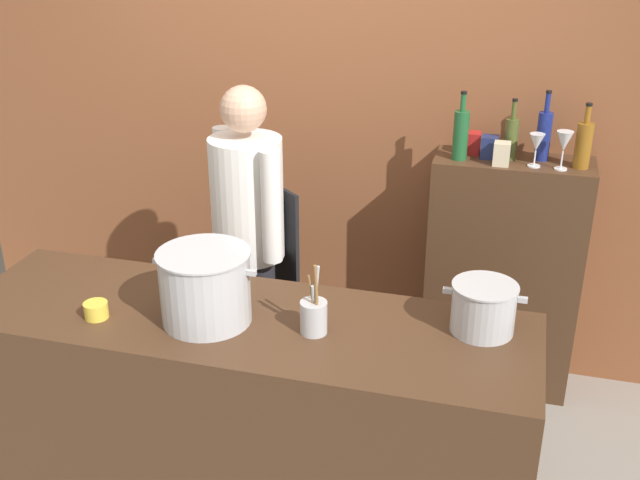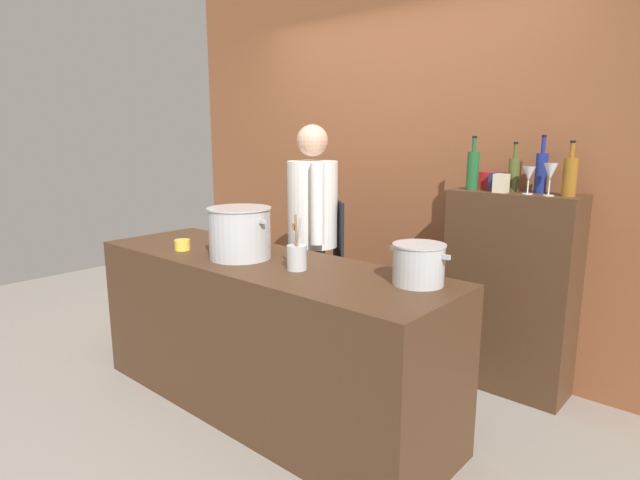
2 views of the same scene
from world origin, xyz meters
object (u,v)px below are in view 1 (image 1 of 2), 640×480
object	(u,v)px
wine_bottle_green	(461,134)
wine_glass_tall	(536,144)
wine_glass_wide	(564,143)
stockpot_large	(205,287)
utensil_crock	(314,316)
chef	(249,231)
wine_bottle_cobalt	(544,134)
spice_tin_navy	(489,147)
stockpot_small	(483,308)
butter_jar	(96,310)
spice_tin_red	(472,143)
wine_bottle_amber	(583,144)
wine_bottle_olive	(511,138)
spice_tin_cream	(502,154)

from	to	relation	value
wine_bottle_green	wine_glass_tall	xyz separation A→B (m)	(0.35, -0.02, -0.01)
wine_glass_wide	wine_glass_tall	bearing A→B (deg)	174.63
stockpot_large	utensil_crock	world-z (taller)	utensil_crock
chef	wine_bottle_cobalt	size ratio (longest dim) A/B	4.93
chef	spice_tin_navy	world-z (taller)	chef
wine_glass_wide	spice_tin_navy	distance (m)	0.35
wine_glass_wide	stockpot_small	bearing A→B (deg)	-105.19
wine_glass_wide	spice_tin_navy	bearing A→B (deg)	165.31
spice_tin_navy	butter_jar	bearing A→B (deg)	-136.08
stockpot_large	butter_jar	bearing A→B (deg)	-167.08
chef	spice_tin_red	xyz separation A→B (m)	(0.97, 0.56, 0.34)
wine_bottle_amber	wine_glass_tall	world-z (taller)	wine_bottle_amber
wine_bottle_olive	utensil_crock	bearing A→B (deg)	-117.32
stockpot_large	spice_tin_red	size ratio (longest dim) A/B	3.88
wine_glass_wide	spice_tin_red	size ratio (longest dim) A/B	1.69
utensil_crock	wine_bottle_cobalt	size ratio (longest dim) A/B	0.88
wine_bottle_olive	wine_glass_tall	bearing A→B (deg)	-34.52
spice_tin_red	spice_tin_navy	world-z (taller)	same
wine_bottle_cobalt	wine_glass_tall	world-z (taller)	wine_bottle_cobalt
stockpot_large	spice_tin_navy	xyz separation A→B (m)	(0.97, 1.24, 0.26)
wine_bottle_green	spice_tin_cream	size ratio (longest dim) A/B	2.99
wine_glass_tall	utensil_crock	bearing A→B (deg)	-123.26
chef	butter_jar	xyz separation A→B (m)	(-0.34, -0.82, -0.03)
butter_jar	wine_glass_wide	world-z (taller)	wine_glass_wide
wine_bottle_amber	wine_bottle_olive	size ratio (longest dim) A/B	1.04
wine_bottle_amber	wine_bottle_cobalt	bearing A→B (deg)	158.05
wine_bottle_cobalt	spice_tin_red	bearing A→B (deg)	178.89
wine_bottle_olive	wine_glass_wide	size ratio (longest dim) A/B	1.62
spice_tin_red	spice_tin_cream	bearing A→B (deg)	-42.35
spice_tin_red	butter_jar	bearing A→B (deg)	-133.28
butter_jar	wine_glass_tall	xyz separation A→B (m)	(1.61, 1.26, 0.43)
utensil_crock	stockpot_small	bearing A→B (deg)	16.61
stockpot_small	utensil_crock	world-z (taller)	utensil_crock
stockpot_small	wine_bottle_cobalt	distance (m)	1.16
wine_bottle_green	spice_tin_red	size ratio (longest dim) A/B	3.05
spice_tin_cream	stockpot_large	bearing A→B (deg)	-131.81
stockpot_small	spice_tin_red	xyz separation A→B (m)	(-0.16, 1.08, 0.31)
chef	wine_glass_wide	size ratio (longest dim) A/B	9.08
wine_bottle_cobalt	spice_tin_cream	size ratio (longest dim) A/B	3.05
spice_tin_navy	spice_tin_cream	world-z (taller)	spice_tin_cream
wine_bottle_olive	spice_tin_cream	xyz separation A→B (m)	(-0.03, -0.10, -0.05)
utensil_crock	chef	bearing A→B (deg)	126.30
wine_bottle_olive	chef	bearing A→B (deg)	-155.58
spice_tin_navy	spice_tin_cream	bearing A→B (deg)	-56.37
stockpot_small	wine_bottle_olive	bearing A→B (deg)	88.90
spice_tin_navy	spice_tin_cream	size ratio (longest dim) A/B	0.98
wine_bottle_amber	wine_bottle_olive	bearing A→B (deg)	173.09
spice_tin_navy	stockpot_small	bearing A→B (deg)	-85.80
wine_glass_tall	spice_tin_navy	xyz separation A→B (m)	(-0.21, 0.08, -0.06)
chef	wine_bottle_amber	world-z (taller)	chef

